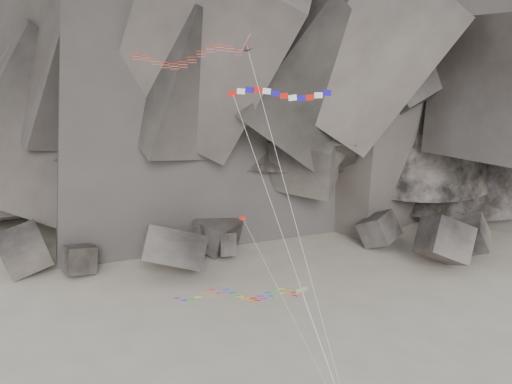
{
  "coord_description": "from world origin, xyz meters",
  "views": [
    {
      "loc": [
        -2.06,
        -41.33,
        32.15
      ],
      "look_at": [
        -1.91,
        6.0,
        19.36
      ],
      "focal_mm": 35.0,
      "sensor_mm": 36.0,
      "label": 1
    }
  ],
  "objects_px": {
    "pennant_kite": "(262,257)",
    "banner_kite": "(280,96)",
    "delta_kite": "(184,56)",
    "parafoil_kite": "(235,294)"
  },
  "relations": [
    {
      "from": "pennant_kite",
      "to": "banner_kite",
      "type": "bearing_deg",
      "value": -28.64
    },
    {
      "from": "delta_kite",
      "to": "parafoil_kite",
      "type": "bearing_deg",
      "value": -9.46
    },
    {
      "from": "banner_kite",
      "to": "delta_kite",
      "type": "bearing_deg",
      "value": -176.6
    },
    {
      "from": "banner_kite",
      "to": "pennant_kite",
      "type": "distance_m",
      "value": 14.99
    },
    {
      "from": "parafoil_kite",
      "to": "delta_kite",
      "type": "bearing_deg",
      "value": 126.78
    },
    {
      "from": "pennant_kite",
      "to": "parafoil_kite",
      "type": "bearing_deg",
      "value": -141.89
    },
    {
      "from": "delta_kite",
      "to": "pennant_kite",
      "type": "height_order",
      "value": "delta_kite"
    },
    {
      "from": "banner_kite",
      "to": "pennant_kite",
      "type": "bearing_deg",
      "value": 165.01
    },
    {
      "from": "parafoil_kite",
      "to": "pennant_kite",
      "type": "relative_size",
      "value": 1.01
    },
    {
      "from": "delta_kite",
      "to": "pennant_kite",
      "type": "xyz_separation_m",
      "value": [
        6.56,
        0.35,
        -18.22
      ]
    }
  ]
}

